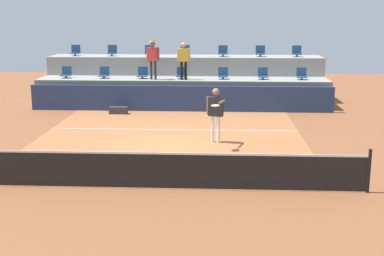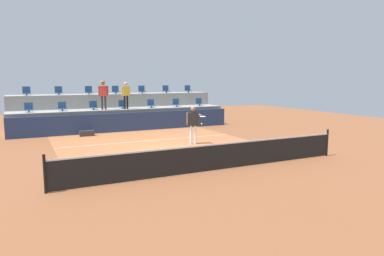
% 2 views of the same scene
% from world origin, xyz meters
% --- Properties ---
extents(ground_plane, '(40.00, 40.00, 0.00)m').
position_xyz_m(ground_plane, '(0.00, 0.00, 0.00)').
color(ground_plane, brown).
extents(court_inner_paint, '(9.00, 10.00, 0.01)m').
position_xyz_m(court_inner_paint, '(0.00, 1.00, 0.00)').
color(court_inner_paint, '#A36038').
rests_on(court_inner_paint, ground_plane).
extents(court_service_line, '(9.00, 0.06, 0.00)m').
position_xyz_m(court_service_line, '(0.00, 2.40, 0.01)').
color(court_service_line, silver).
rests_on(court_service_line, ground_plane).
extents(tennis_net, '(10.48, 0.08, 1.07)m').
position_xyz_m(tennis_net, '(0.00, -4.00, 0.50)').
color(tennis_net, black).
rests_on(tennis_net, ground_plane).
extents(sponsor_backboard, '(13.00, 0.16, 1.10)m').
position_xyz_m(sponsor_backboard, '(0.00, 6.00, 0.55)').
color(sponsor_backboard, navy).
rests_on(sponsor_backboard, ground_plane).
extents(seating_tier_lower, '(13.00, 1.80, 1.25)m').
position_xyz_m(seating_tier_lower, '(0.00, 7.30, 0.62)').
color(seating_tier_lower, gray).
rests_on(seating_tier_lower, ground_plane).
extents(seating_tier_upper, '(13.00, 1.80, 2.10)m').
position_xyz_m(seating_tier_upper, '(0.00, 9.10, 1.05)').
color(seating_tier_upper, gray).
rests_on(seating_tier_upper, ground_plane).
extents(stadium_chair_lower_far_left, '(0.44, 0.40, 0.52)m').
position_xyz_m(stadium_chair_lower_far_left, '(-5.30, 7.23, 1.46)').
color(stadium_chair_lower_far_left, '#2D2D33').
rests_on(stadium_chair_lower_far_left, seating_tier_lower).
extents(stadium_chair_lower_left, '(0.44, 0.40, 0.52)m').
position_xyz_m(stadium_chair_lower_left, '(-3.56, 7.23, 1.46)').
color(stadium_chair_lower_left, '#2D2D33').
rests_on(stadium_chair_lower_left, seating_tier_lower).
extents(stadium_chair_lower_mid_left, '(0.44, 0.40, 0.52)m').
position_xyz_m(stadium_chair_lower_mid_left, '(-1.81, 7.23, 1.46)').
color(stadium_chair_lower_mid_left, '#2D2D33').
rests_on(stadium_chair_lower_mid_left, seating_tier_lower).
extents(stadium_chair_lower_center, '(0.44, 0.40, 0.52)m').
position_xyz_m(stadium_chair_lower_center, '(-0.05, 7.23, 1.46)').
color(stadium_chair_lower_center, '#2D2D33').
rests_on(stadium_chair_lower_center, seating_tier_lower).
extents(stadium_chair_lower_mid_right, '(0.44, 0.40, 0.52)m').
position_xyz_m(stadium_chair_lower_mid_right, '(1.81, 7.23, 1.46)').
color(stadium_chair_lower_mid_right, '#2D2D33').
rests_on(stadium_chair_lower_mid_right, seating_tier_lower).
extents(stadium_chair_lower_right, '(0.44, 0.40, 0.52)m').
position_xyz_m(stadium_chair_lower_right, '(3.58, 7.23, 1.46)').
color(stadium_chair_lower_right, '#2D2D33').
rests_on(stadium_chair_lower_right, seating_tier_lower).
extents(stadium_chair_lower_far_right, '(0.44, 0.40, 0.52)m').
position_xyz_m(stadium_chair_lower_far_right, '(5.29, 7.23, 1.46)').
color(stadium_chair_lower_far_right, '#2D2D33').
rests_on(stadium_chair_lower_far_right, seating_tier_lower).
extents(stadium_chair_upper_far_left, '(0.44, 0.40, 0.52)m').
position_xyz_m(stadium_chair_upper_far_left, '(-5.33, 9.03, 2.31)').
color(stadium_chair_upper_far_left, '#2D2D33').
rests_on(stadium_chair_upper_far_left, seating_tier_upper).
extents(stadium_chair_upper_left, '(0.44, 0.40, 0.52)m').
position_xyz_m(stadium_chair_upper_left, '(-3.54, 9.03, 2.31)').
color(stadium_chair_upper_left, '#2D2D33').
rests_on(stadium_chair_upper_left, seating_tier_upper).
extents(stadium_chair_upper_mid_left, '(0.44, 0.40, 0.52)m').
position_xyz_m(stadium_chair_upper_mid_left, '(-1.73, 9.03, 2.31)').
color(stadium_chair_upper_mid_left, '#2D2D33').
rests_on(stadium_chair_upper_mid_left, seating_tier_upper).
extents(stadium_chair_upper_center, '(0.44, 0.40, 0.52)m').
position_xyz_m(stadium_chair_upper_center, '(-0.01, 9.03, 2.31)').
color(stadium_chair_upper_center, '#2D2D33').
rests_on(stadium_chair_upper_center, seating_tier_upper).
extents(stadium_chair_upper_mid_right, '(0.44, 0.40, 0.52)m').
position_xyz_m(stadium_chair_upper_mid_right, '(1.80, 9.03, 2.31)').
color(stadium_chair_upper_mid_right, '#2D2D33').
rests_on(stadium_chair_upper_mid_right, seating_tier_upper).
extents(stadium_chair_upper_right, '(0.44, 0.40, 0.52)m').
position_xyz_m(stadium_chair_upper_right, '(3.58, 9.03, 2.31)').
color(stadium_chair_upper_right, '#2D2D33').
rests_on(stadium_chair_upper_right, seating_tier_upper).
extents(stadium_chair_upper_far_right, '(0.44, 0.40, 0.52)m').
position_xyz_m(stadium_chair_upper_far_right, '(5.30, 9.03, 2.31)').
color(stadium_chair_upper_far_right, '#2D2D33').
rests_on(stadium_chair_upper_far_right, seating_tier_upper).
extents(tennis_player, '(0.60, 1.33, 1.80)m').
position_xyz_m(tennis_player, '(1.53, 0.60, 1.11)').
color(tennis_player, white).
rests_on(tennis_player, ground_plane).
extents(spectator_with_hat, '(0.59, 0.46, 1.74)m').
position_xyz_m(spectator_with_hat, '(-1.28, 6.85, 2.32)').
color(spectator_with_hat, '#2D2D33').
rests_on(spectator_with_hat, seating_tier_lower).
extents(spectator_in_grey, '(0.58, 0.27, 1.64)m').
position_xyz_m(spectator_in_grey, '(0.07, 6.85, 2.23)').
color(spectator_in_grey, black).
rests_on(spectator_in_grey, seating_tier_lower).
extents(tennis_ball, '(0.07, 0.07, 0.07)m').
position_xyz_m(tennis_ball, '(1.26, -0.74, 1.14)').
color(tennis_ball, '#CCE033').
extents(equipment_bag, '(0.76, 0.28, 0.30)m').
position_xyz_m(equipment_bag, '(-2.57, 5.26, 0.15)').
color(equipment_bag, '#333338').
rests_on(equipment_bag, ground_plane).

